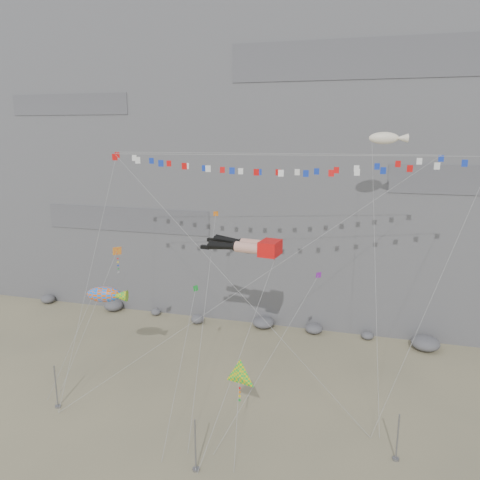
% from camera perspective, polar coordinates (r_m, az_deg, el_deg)
% --- Properties ---
extents(ground, '(120.00, 120.00, 0.00)m').
position_cam_1_polar(ground, '(42.33, -2.53, -19.59)').
color(ground, gray).
rests_on(ground, ground).
extents(cliff, '(80.00, 28.00, 50.00)m').
position_cam_1_polar(cliff, '(66.73, 6.06, 14.96)').
color(cliff, slate).
rests_on(cliff, ground).
extents(talus_boulders, '(60.00, 3.00, 1.20)m').
position_cam_1_polar(talus_boulders, '(56.58, 2.87, -10.02)').
color(talus_boulders, slate).
rests_on(talus_boulders, ground).
extents(anchor_pole_left, '(0.12, 0.12, 3.85)m').
position_cam_1_polar(anchor_pole_left, '(43.98, -21.51, -16.30)').
color(anchor_pole_left, gray).
rests_on(anchor_pole_left, ground).
extents(anchor_pole_center, '(0.12, 0.12, 3.94)m').
position_cam_1_polar(anchor_pole_center, '(34.99, -5.46, -23.66)').
color(anchor_pole_center, gray).
rests_on(anchor_pole_center, ground).
extents(anchor_pole_right, '(0.12, 0.12, 3.64)m').
position_cam_1_polar(anchor_pole_right, '(37.47, 18.66, -21.84)').
color(anchor_pole_right, gray).
rests_on(anchor_pole_right, ground).
extents(legs_kite, '(7.34, 14.54, 18.29)m').
position_cam_1_polar(legs_kite, '(41.03, 1.07, -0.73)').
color(legs_kite, red).
rests_on(legs_kite, ground).
extents(flag_banner_upper, '(29.53, 13.70, 28.49)m').
position_cam_1_polar(flag_banner_upper, '(42.60, 3.50, 10.45)').
color(flag_banner_upper, red).
rests_on(flag_banner_upper, ground).
extents(flag_banner_lower, '(30.19, 7.56, 23.37)m').
position_cam_1_polar(flag_banner_lower, '(38.70, 6.59, 10.20)').
color(flag_banner_lower, red).
rests_on(flag_banner_lower, ground).
extents(harlequin_kite, '(4.38, 6.62, 14.10)m').
position_cam_1_polar(harlequin_kite, '(42.99, -14.79, -1.39)').
color(harlequin_kite, '#FB1B33').
rests_on(harlequin_kite, ground).
extents(fish_windsock, '(6.18, 4.80, 10.36)m').
position_cam_1_polar(fish_windsock, '(43.04, -16.26, -6.38)').
color(fish_windsock, '#EB5C0C').
rests_on(fish_windsock, ground).
extents(delta_kite, '(2.59, 3.13, 7.42)m').
position_cam_1_polar(delta_kite, '(34.58, -0.07, -16.28)').
color(delta_kite, yellow).
rests_on(delta_kite, ground).
extents(blimp_windsock, '(3.95, 13.00, 25.23)m').
position_cam_1_polar(blimp_windsock, '(44.88, 17.14, 11.71)').
color(blimp_windsock, '#FCEECF').
rests_on(blimp_windsock, ground).
extents(small_kite_a, '(3.47, 16.31, 21.84)m').
position_cam_1_polar(small_kite_a, '(45.84, -3.04, 2.63)').
color(small_kite_a, orange).
rests_on(small_kite_a, ground).
extents(small_kite_b, '(6.57, 12.21, 16.76)m').
position_cam_1_polar(small_kite_b, '(41.22, 9.37, -4.57)').
color(small_kite_b, purple).
rests_on(small_kite_b, ground).
extents(small_kite_c, '(1.66, 10.77, 13.93)m').
position_cam_1_polar(small_kite_c, '(40.98, -5.48, -6.18)').
color(small_kite_c, '#16922A').
rests_on(small_kite_c, ground).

